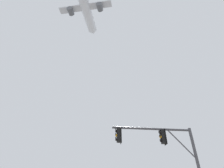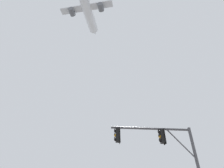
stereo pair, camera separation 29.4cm
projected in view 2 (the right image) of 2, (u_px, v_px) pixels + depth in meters
signal_pole_near at (165, 148)px, 11.72m from camera, size 5.58×0.87×5.83m
airplane at (87, 8)px, 58.13m from camera, size 17.14×22.19×6.04m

